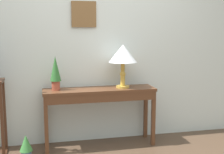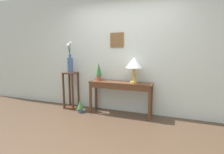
{
  "view_description": "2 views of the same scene",
  "coord_description": "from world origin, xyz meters",
  "px_view_note": "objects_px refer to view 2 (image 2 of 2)",
  "views": [
    {
      "loc": [
        -0.72,
        -2.33,
        1.45
      ],
      "look_at": [
        0.13,
        1.31,
        0.87
      ],
      "focal_mm": 48.73,
      "sensor_mm": 36.0,
      "label": 1
    },
    {
      "loc": [
        1.1,
        -2.27,
        1.41
      ],
      "look_at": [
        -0.21,
        1.24,
        0.84
      ],
      "focal_mm": 28.01,
      "sensor_mm": 36.0,
      "label": 2
    }
  ],
  "objects_px": {
    "flower_vase_tall": "(70,63)",
    "table_lamp": "(134,63)",
    "pedestal_stand_left": "(71,90)",
    "potted_plant_on_console": "(99,71)",
    "console_table": "(120,87)",
    "potted_plant_floor": "(80,106)"
  },
  "relations": [
    {
      "from": "table_lamp",
      "to": "pedestal_stand_left",
      "type": "relative_size",
      "value": 0.61
    },
    {
      "from": "potted_plant_on_console",
      "to": "potted_plant_floor",
      "type": "bearing_deg",
      "value": -145.96
    },
    {
      "from": "potted_plant_on_console",
      "to": "flower_vase_tall",
      "type": "xyz_separation_m",
      "value": [
        -0.74,
        -0.02,
        0.17
      ]
    },
    {
      "from": "console_table",
      "to": "flower_vase_tall",
      "type": "relative_size",
      "value": 1.9
    },
    {
      "from": "pedestal_stand_left",
      "to": "flower_vase_tall",
      "type": "bearing_deg",
      "value": -64.96
    },
    {
      "from": "table_lamp",
      "to": "potted_plant_on_console",
      "type": "xyz_separation_m",
      "value": [
        -0.83,
        0.03,
        -0.19
      ]
    },
    {
      "from": "table_lamp",
      "to": "pedestal_stand_left",
      "type": "distance_m",
      "value": 1.72
    },
    {
      "from": "potted_plant_on_console",
      "to": "flower_vase_tall",
      "type": "relative_size",
      "value": 0.56
    },
    {
      "from": "table_lamp",
      "to": "potted_plant_on_console",
      "type": "bearing_deg",
      "value": 177.83
    },
    {
      "from": "pedestal_stand_left",
      "to": "potted_plant_floor",
      "type": "distance_m",
      "value": 0.53
    },
    {
      "from": "pedestal_stand_left",
      "to": "console_table",
      "type": "bearing_deg",
      "value": -1.47
    },
    {
      "from": "table_lamp",
      "to": "potted_plant_floor",
      "type": "relative_size",
      "value": 1.92
    },
    {
      "from": "table_lamp",
      "to": "console_table",
      "type": "bearing_deg",
      "value": -175.54
    },
    {
      "from": "potted_plant_floor",
      "to": "potted_plant_on_console",
      "type": "bearing_deg",
      "value": 34.04
    },
    {
      "from": "potted_plant_on_console",
      "to": "pedestal_stand_left",
      "type": "xyz_separation_m",
      "value": [
        -0.74,
        -0.02,
        -0.52
      ]
    },
    {
      "from": "table_lamp",
      "to": "pedestal_stand_left",
      "type": "height_order",
      "value": "table_lamp"
    },
    {
      "from": "console_table",
      "to": "potted_plant_floor",
      "type": "distance_m",
      "value": 1.03
    },
    {
      "from": "console_table",
      "to": "flower_vase_tall",
      "type": "distance_m",
      "value": 1.37
    },
    {
      "from": "console_table",
      "to": "pedestal_stand_left",
      "type": "bearing_deg",
      "value": 178.53
    },
    {
      "from": "flower_vase_tall",
      "to": "potted_plant_floor",
      "type": "xyz_separation_m",
      "value": [
        0.38,
        -0.22,
        -0.97
      ]
    },
    {
      "from": "console_table",
      "to": "pedestal_stand_left",
      "type": "relative_size",
      "value": 1.56
    },
    {
      "from": "flower_vase_tall",
      "to": "table_lamp",
      "type": "bearing_deg",
      "value": -0.25
    }
  ]
}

